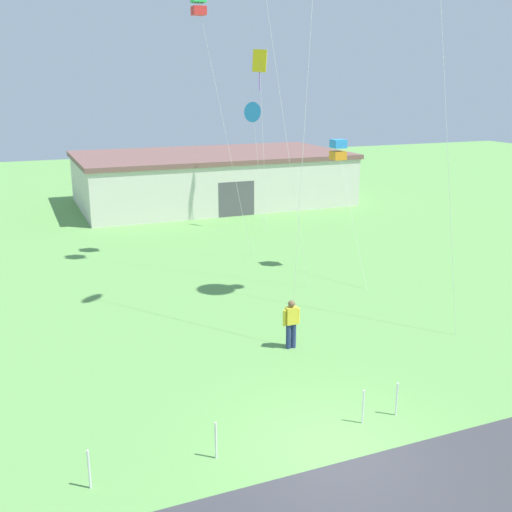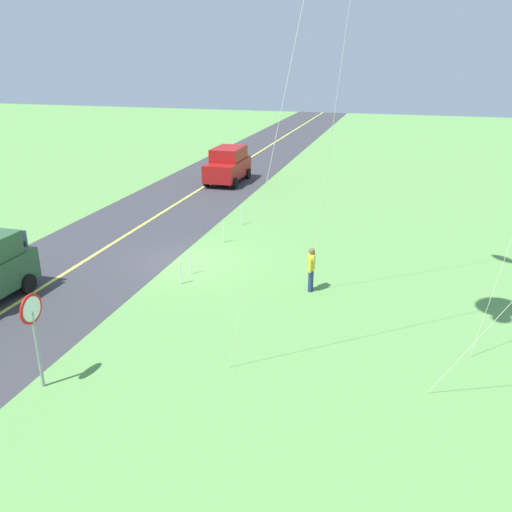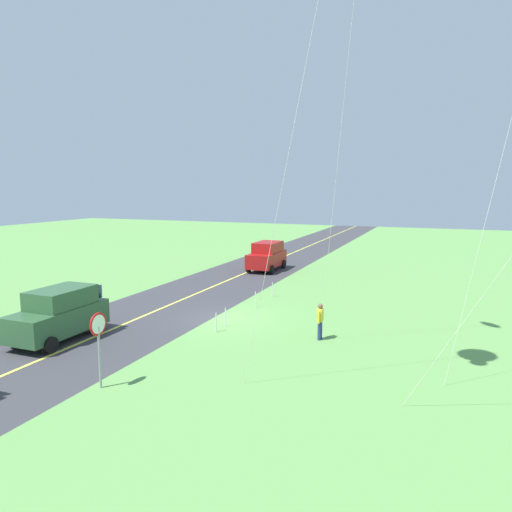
{
  "view_description": "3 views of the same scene",
  "coord_description": "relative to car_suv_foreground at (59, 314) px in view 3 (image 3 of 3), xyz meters",
  "views": [
    {
      "loc": [
        -6.25,
        -10.48,
        8.09
      ],
      "look_at": [
        -0.16,
        4.38,
        3.48
      ],
      "focal_mm": 42.14,
      "sensor_mm": 36.0,
      "label": 1
    },
    {
      "loc": [
        18.73,
        8.23,
        7.9
      ],
      "look_at": [
        2.13,
        3.55,
        1.37
      ],
      "focal_mm": 37.57,
      "sensor_mm": 36.0,
      "label": 2
    },
    {
      "loc": [
        21.09,
        10.26,
        6.6
      ],
      "look_at": [
        0.37,
        1.94,
        3.35
      ],
      "focal_mm": 33.48,
      "sensor_mm": 36.0,
      "label": 3
    }
  ],
  "objects": [
    {
      "name": "car_parked_west_far",
      "position": [
        -19.71,
        2.21,
        0.0
      ],
      "size": [
        4.4,
        2.12,
        2.24
      ],
      "color": "maroon",
      "rests_on": "ground"
    },
    {
      "name": "person_adult_near",
      "position": [
        -4.21,
        10.5,
        -0.29
      ],
      "size": [
        0.58,
        0.22,
        1.6
      ],
      "rotation": [
        0.0,
        0.0,
        5.4
      ],
      "color": "navy",
      "rests_on": "ground"
    },
    {
      "name": "fence_post_0",
      "position": [
        -11.05,
        5.83,
        -0.7
      ],
      "size": [
        0.05,
        0.05,
        0.9
      ],
      "primitive_type": "cylinder",
      "color": "silver",
      "rests_on": "ground"
    },
    {
      "name": "road_centre_stripe",
      "position": [
        -5.66,
        1.13,
        -1.15
      ],
      "size": [
        120.0,
        0.16,
        0.0
      ],
      "primitive_type": "cube",
      "color": "#E5E04C",
      "rests_on": "asphalt_road"
    },
    {
      "name": "ground_plane",
      "position": [
        -5.66,
        5.13,
        -1.2
      ],
      "size": [
        120.0,
        120.0,
        0.1
      ],
      "primitive_type": "cube",
      "color": "#60994C"
    },
    {
      "name": "fence_post_3",
      "position": [
        -3.49,
        5.83,
        -0.7
      ],
      "size": [
        0.05,
        0.05,
        0.9
      ],
      "primitive_type": "cylinder",
      "color": "silver",
      "rests_on": "ground"
    },
    {
      "name": "stop_sign",
      "position": [
        3.43,
        5.03,
        0.65
      ],
      "size": [
        0.76,
        0.08,
        2.56
      ],
      "color": "gray",
      "rests_on": "ground"
    },
    {
      "name": "asphalt_road",
      "position": [
        -5.66,
        1.13,
        -1.15
      ],
      "size": [
        120.0,
        7.0,
        0.0
      ],
      "primitive_type": "cube",
      "color": "#38383D",
      "rests_on": "ground"
    },
    {
      "name": "fence_post_2",
      "position": [
        -4.48,
        5.83,
        -0.7
      ],
      "size": [
        0.05,
        0.05,
        0.9
      ],
      "primitive_type": "cylinder",
      "color": "silver",
      "rests_on": "ground"
    },
    {
      "name": "car_suv_foreground",
      "position": [
        0.0,
        0.0,
        0.0
      ],
      "size": [
        4.4,
        2.12,
        2.24
      ],
      "color": "#2D5633",
      "rests_on": "ground"
    },
    {
      "name": "fence_post_1",
      "position": [
        -8.29,
        5.83,
        -0.7
      ],
      "size": [
        0.05,
        0.05,
        0.9
      ],
      "primitive_type": "cylinder",
      "color": "silver",
      "rests_on": "ground"
    }
  ]
}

